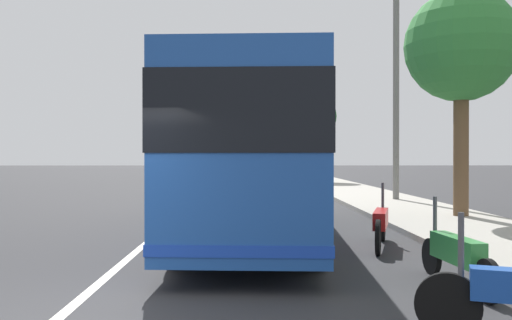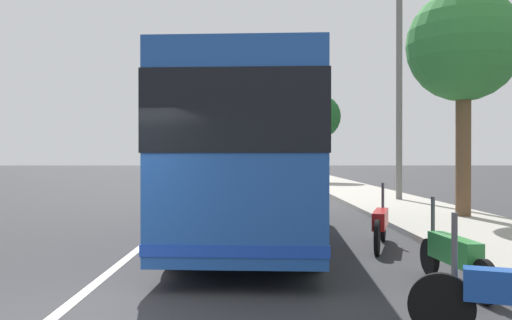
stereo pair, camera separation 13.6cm
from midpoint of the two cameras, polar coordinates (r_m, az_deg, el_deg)
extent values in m
cube|color=#9E998E|center=(16.58, 18.22, -5.83)|extent=(110.00, 3.60, 0.14)
cube|color=silver|center=(15.83, -9.10, -6.35)|extent=(110.00, 0.16, 0.01)
cube|color=#1E4C9E|center=(11.95, -0.42, 0.63)|extent=(10.30, 3.08, 3.11)
cube|color=black|center=(11.96, -0.42, 3.29)|extent=(10.34, 3.12, 1.13)
cube|color=#193FB2|center=(12.01, -0.42, -5.61)|extent=(10.33, 3.11, 0.16)
cylinder|color=black|center=(15.35, -4.11, -4.70)|extent=(1.02, 0.36, 1.00)
cylinder|color=black|center=(15.26, 4.49, -4.72)|extent=(1.02, 0.36, 1.00)
cylinder|color=black|center=(8.95, -8.88, -8.30)|extent=(1.02, 0.36, 1.00)
cylinder|color=black|center=(8.80, 6.07, -8.45)|extent=(1.02, 0.36, 1.00)
cylinder|color=black|center=(5.86, 19.48, -14.63)|extent=(0.31, 0.65, 0.67)
cylinder|color=#4C4C51|center=(5.73, 20.74, -8.83)|extent=(0.06, 0.06, 0.70)
cylinder|color=black|center=(8.78, 18.09, -9.92)|extent=(0.57, 0.12, 0.57)
cylinder|color=black|center=(7.32, 23.42, -11.99)|extent=(0.57, 0.12, 0.57)
cube|color=#338C3F|center=(8.00, 20.51, -9.11)|extent=(1.26, 0.34, 0.37)
cylinder|color=#4C4C51|center=(8.58, 18.44, -6.11)|extent=(0.06, 0.06, 0.70)
cylinder|color=black|center=(11.90, 13.31, -6.96)|extent=(0.67, 0.28, 0.67)
cylinder|color=black|center=(10.16, 12.74, -8.20)|extent=(0.67, 0.28, 0.67)
cube|color=red|center=(11.00, 13.05, -6.24)|extent=(1.33, 0.63, 0.34)
cylinder|color=#4C4C51|center=(11.71, 13.28, -4.12)|extent=(0.06, 0.06, 0.70)
cube|color=silver|center=(47.84, -0.87, -1.20)|extent=(4.70, 1.85, 0.79)
cube|color=black|center=(47.55, -0.88, -0.46)|extent=(2.48, 1.66, 0.45)
cylinder|color=black|center=(49.40, -1.75, -1.44)|extent=(0.65, 0.24, 0.64)
cylinder|color=black|center=(49.37, 0.08, -1.45)|extent=(0.65, 0.24, 0.64)
cylinder|color=black|center=(46.33, -1.89, -1.56)|extent=(0.65, 0.24, 0.64)
cylinder|color=black|center=(46.30, 0.06, -1.56)|extent=(0.65, 0.24, 0.64)
cube|color=gold|center=(42.60, -8.19, -1.43)|extent=(4.51, 1.97, 0.72)
cube|color=black|center=(42.83, -8.13, -0.54)|extent=(2.45, 1.72, 0.59)
cylinder|color=black|center=(41.03, -7.47, -1.81)|extent=(0.65, 0.25, 0.64)
cylinder|color=black|center=(41.33, -9.62, -1.79)|extent=(0.65, 0.25, 0.64)
cylinder|color=black|center=(43.91, -6.83, -1.67)|extent=(0.65, 0.25, 0.64)
cylinder|color=black|center=(44.18, -8.85, -1.66)|extent=(0.65, 0.25, 0.64)
cylinder|color=brown|center=(16.30, 21.15, 1.04)|extent=(0.43, 0.43, 4.10)
sphere|color=#337F38|center=(16.61, 21.17, 11.52)|extent=(3.23, 3.23, 3.23)
cylinder|color=brown|center=(37.31, 6.25, 0.38)|extent=(0.38, 0.38, 3.77)
sphere|color=#1E5B26|center=(37.42, 6.25, 4.71)|extent=(3.13, 3.13, 3.13)
cylinder|color=slate|center=(22.07, 14.80, 6.32)|extent=(0.25, 0.25, 8.31)
camera|label=1|loc=(0.07, -90.33, 0.00)|focal=36.83mm
camera|label=2|loc=(0.07, 89.67, 0.00)|focal=36.83mm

